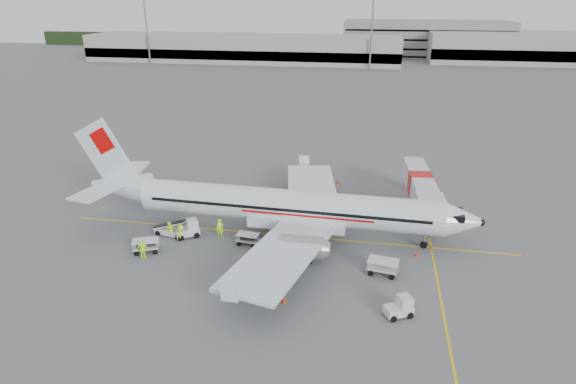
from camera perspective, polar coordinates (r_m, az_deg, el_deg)
name	(u,v)px	position (r m, az deg, el deg)	size (l,w,h in m)	color
ground	(284,235)	(47.51, -0.44, -5.15)	(360.00, 360.00, 0.00)	#56595B
stripe_lead	(284,235)	(47.50, -0.44, -5.14)	(44.00, 0.20, 0.01)	yellow
stripe_cross	(440,297)	(40.36, 17.59, -11.73)	(0.20, 20.00, 0.01)	yellow
terminal_west	(243,48)	(178.85, -5.36, 16.61)	(110.00, 22.00, 9.00)	gray
terminal_east	(563,48)	(197.15, 29.82, 14.56)	(90.00, 26.00, 10.00)	gray
parking_garage	(426,37)	(202.66, 16.01, 17.26)	(62.00, 24.00, 14.00)	slate
treeline	(362,43)	(217.37, 8.72, 17.05)	(300.00, 3.00, 6.00)	black
mast_west	(147,30)	(177.81, -16.38, 17.93)	(3.20, 1.20, 22.00)	slate
mast_center	(372,33)	(159.80, 9.87, 18.07)	(3.20, 1.20, 22.00)	slate
aircraft	(288,185)	(45.43, -0.01, 0.85)	(38.34, 30.05, 10.57)	white
jet_bridge	(419,192)	(54.22, 15.27, 0.02)	(2.96, 15.81, 4.15)	silver
belt_loader	(171,225)	(48.37, -13.71, -3.78)	(4.27, 1.60, 2.31)	silver
tug_fore	(399,307)	(37.04, 12.98, -13.11)	(2.02, 1.16, 1.56)	silver
tug_mid	(272,254)	(42.70, -1.86, -7.38)	(1.97, 1.13, 1.52)	silver
tug_aft	(187,229)	(47.88, -11.87, -4.27)	(2.24, 1.28, 1.73)	silver
cart_loaded_a	(146,246)	(46.18, -16.49, -6.15)	(2.34, 1.38, 1.22)	silver
cart_loaded_b	(248,239)	(45.79, -4.77, -5.58)	(2.08, 1.23, 1.08)	silver
cart_empty_a	(299,255)	(42.79, 1.30, -7.50)	(2.42, 1.43, 1.26)	silver
cart_empty_b	(383,267)	(41.78, 11.16, -8.72)	(2.53, 1.49, 1.32)	silver
cone_nose	(417,254)	(45.25, 15.02, -7.08)	(0.34, 0.34, 0.55)	#E63809
cone_port	(338,181)	(60.69, 5.93, 1.30)	(0.34, 0.34, 0.56)	#E63809
cone_stbd	(284,300)	(37.73, -0.45, -12.65)	(0.34, 0.34, 0.56)	#E63809
crew_a	(220,228)	(47.22, -8.07, -4.29)	(0.69, 0.45, 1.88)	#AEFF13
crew_b	(170,230)	(48.11, -13.82, -4.38)	(0.80, 0.62, 1.64)	#AEFF13
crew_c	(181,233)	(47.29, -12.56, -4.76)	(1.05, 0.60, 1.63)	#AEFF13
crew_d	(143,249)	(44.98, -16.83, -6.54)	(1.09, 0.45, 1.85)	#AEFF13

